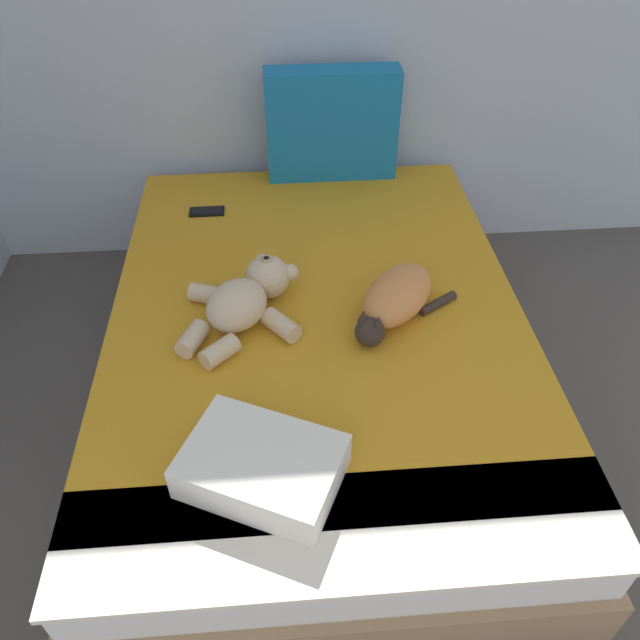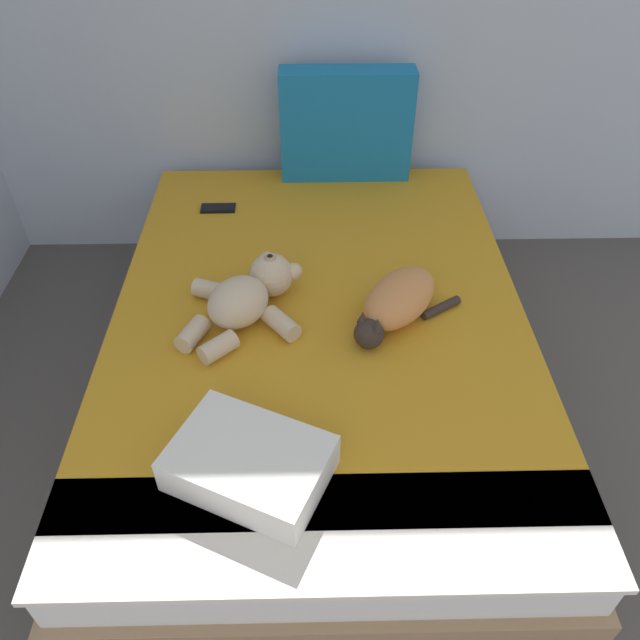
% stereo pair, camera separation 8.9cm
% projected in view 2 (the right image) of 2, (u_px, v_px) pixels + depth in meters
% --- Properties ---
extents(bed, '(1.50, 2.07, 0.48)m').
position_uv_depth(bed, '(319.00, 354.00, 2.33)').
color(bed, '#9E7A56').
rests_on(bed, ground_plane).
extents(patterned_cushion, '(0.58, 0.14, 0.49)m').
position_uv_depth(patterned_cushion, '(346.00, 125.00, 2.72)').
color(patterned_cushion, '#1972AD').
rests_on(patterned_cushion, bed).
extents(cat, '(0.41, 0.39, 0.15)m').
position_uv_depth(cat, '(397.00, 302.00, 2.08)').
color(cat, '#D18447').
rests_on(cat, bed).
extents(teddy_bear, '(0.42, 0.49, 0.17)m').
position_uv_depth(teddy_bear, '(248.00, 295.00, 2.10)').
color(teddy_bear, beige).
rests_on(teddy_bear, bed).
extents(cell_phone, '(0.15, 0.07, 0.01)m').
position_uv_depth(cell_phone, '(218.00, 208.00, 2.65)').
color(cell_phone, black).
rests_on(cell_phone, bed).
extents(throw_pillow, '(0.48, 0.42, 0.11)m').
position_uv_depth(throw_pillow, '(250.00, 463.00, 1.61)').
color(throw_pillow, white).
rests_on(throw_pillow, bed).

